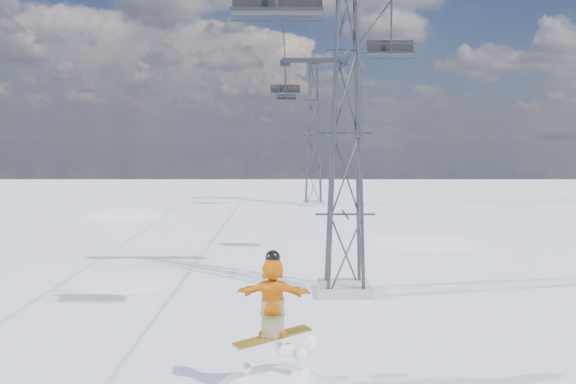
% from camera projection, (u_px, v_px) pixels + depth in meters
% --- Properties ---
extents(lift_tower_near, '(5.20, 1.80, 11.43)m').
position_uv_depth(lift_tower_near, '(346.00, 134.00, 18.87)').
color(lift_tower_near, '#999999').
rests_on(lift_tower_near, ground).
extents(lift_tower_far, '(5.20, 1.80, 11.43)m').
position_uv_depth(lift_tower_far, '(314.00, 136.00, 43.75)').
color(lift_tower_far, '#999999').
rests_on(lift_tower_far, ground).
extents(haul_cables, '(4.46, 51.00, 0.06)m').
position_uv_depth(haul_cables, '(325.00, 34.00, 29.79)').
color(haul_cables, black).
rests_on(haul_cables, ground).
extents(lift_chair_near, '(2.21, 0.64, 2.75)m').
position_uv_depth(lift_chair_near, '(277.00, 2.00, 13.62)').
color(lift_chair_near, black).
rests_on(lift_chair_near, ground).
extents(lift_chair_mid, '(1.90, 0.55, 2.36)m').
position_uv_depth(lift_chair_mid, '(391.00, 48.00, 22.71)').
color(lift_chair_mid, black).
rests_on(lift_chair_mid, ground).
extents(lift_chair_far, '(2.10, 0.60, 2.60)m').
position_uv_depth(lift_chair_far, '(285.00, 90.00, 40.41)').
color(lift_chair_far, black).
rests_on(lift_chair_far, ground).
extents(lift_chair_extra, '(1.81, 0.52, 2.24)m').
position_uv_depth(lift_chair_extra, '(286.00, 97.00, 52.42)').
color(lift_chair_extra, black).
rests_on(lift_chair_extra, ground).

